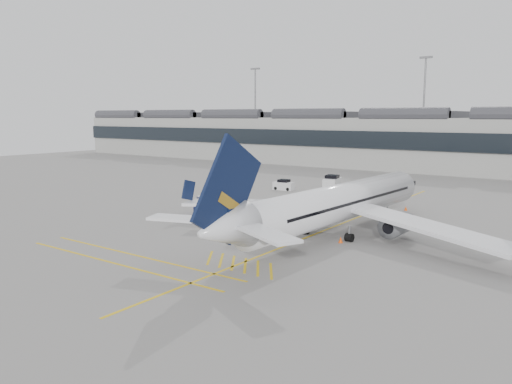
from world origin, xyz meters
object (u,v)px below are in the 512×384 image
Objects in this scene: baggage_cart_a at (314,215)px; ramp_agent_b at (269,213)px; ramp_agent_a at (274,209)px; airliner_main at (336,204)px; pushback_tug at (229,215)px; belt_loader at (286,222)px.

baggage_cart_a is 4.90m from ramp_agent_b.
ramp_agent_a is at bearing -86.97° from ramp_agent_b.
airliner_main reaches higher than pushback_tug.
baggage_cart_a is at bearing 145.72° from airliner_main.
pushback_tug is (-3.60, -2.54, -0.20)m from ramp_agent_b.
belt_loader is 2.73× the size of ramp_agent_b.
baggage_cart_a is (1.47, 3.24, 0.36)m from belt_loader.
airliner_main is 5.85m from baggage_cart_a.
ramp_agent_a is at bearing 52.83° from pushback_tug.
belt_loader is 4.78m from ramp_agent_a.
baggage_cart_a is at bearing -173.65° from ramp_agent_b.
ramp_agent_a is (-5.07, -0.13, 0.13)m from baggage_cart_a.
ramp_agent_b reaches higher than pushback_tug.
airliner_main is 9.32m from ramp_agent_b.
baggage_cart_a is 9.23m from pushback_tug.
ramp_agent_b is (-4.60, -1.69, -0.09)m from baggage_cart_a.
belt_loader is at bearing 8.51° from pushback_tug.
ramp_agent_b is (0.48, -1.57, -0.21)m from ramp_agent_a.
belt_loader is 1.81× the size of pushback_tug.
belt_loader reaches higher than pushback_tug.
ramp_agent_a is at bearing 139.11° from belt_loader.
airliner_main reaches higher than ramp_agent_a.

